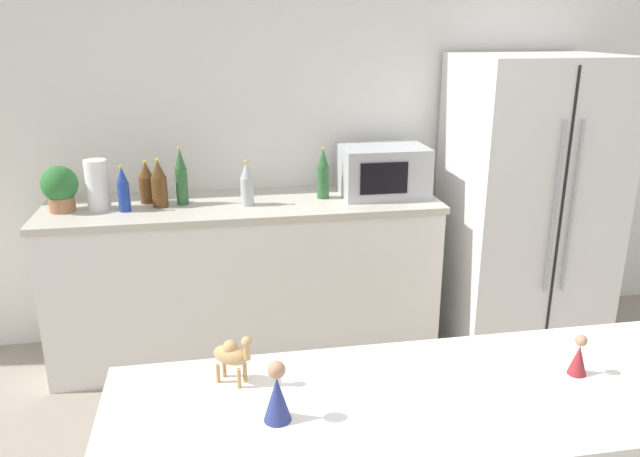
{
  "coord_description": "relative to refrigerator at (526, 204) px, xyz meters",
  "views": [
    {
      "loc": [
        -0.46,
        -0.94,
        1.86
      ],
      "look_at": [
        -0.06,
        1.37,
        1.08
      ],
      "focal_mm": 35.0,
      "sensor_mm": 36.0,
      "label": 1
    }
  ],
  "objects": [
    {
      "name": "wall_back",
      "position": [
        -1.33,
        0.42,
        0.43
      ],
      "size": [
        8.0,
        0.06,
        2.55
      ],
      "color": "white",
      "rests_on": "ground_plane"
    },
    {
      "name": "back_counter",
      "position": [
        -1.64,
        0.09,
        -0.39
      ],
      "size": [
        2.16,
        0.63,
        0.92
      ],
      "color": "white",
      "rests_on": "ground_plane"
    },
    {
      "name": "refrigerator",
      "position": [
        0.0,
        0.0,
        0.0
      ],
      "size": [
        0.86,
        0.77,
        1.69
      ],
      "color": "white",
      "rests_on": "ground_plane"
    },
    {
      "name": "potted_plant",
      "position": [
        -2.59,
        0.07,
        0.2
      ],
      "size": [
        0.19,
        0.19,
        0.24
      ],
      "color": "#9E6B47",
      "rests_on": "back_counter"
    },
    {
      "name": "paper_towel_roll",
      "position": [
        -2.4,
        0.08,
        0.2
      ],
      "size": [
        0.12,
        0.12,
        0.26
      ],
      "color": "white",
      "rests_on": "back_counter"
    },
    {
      "name": "microwave",
      "position": [
        -0.85,
        0.11,
        0.21
      ],
      "size": [
        0.48,
        0.37,
        0.28
      ],
      "color": "#B2B5BA",
      "rests_on": "back_counter"
    },
    {
      "name": "back_bottle_0",
      "position": [
        -1.62,
        0.02,
        0.18
      ],
      "size": [
        0.07,
        0.07,
        0.24
      ],
      "color": "#B2B7BC",
      "rests_on": "back_counter"
    },
    {
      "name": "back_bottle_1",
      "position": [
        -1.97,
        0.1,
        0.22
      ],
      "size": [
        0.06,
        0.06,
        0.32
      ],
      "color": "#2D6033",
      "rests_on": "back_counter"
    },
    {
      "name": "back_bottle_2",
      "position": [
        -2.09,
        0.07,
        0.19
      ],
      "size": [
        0.08,
        0.08,
        0.26
      ],
      "color": "brown",
      "rests_on": "back_counter"
    },
    {
      "name": "back_bottle_3",
      "position": [
        -1.19,
        0.09,
        0.21
      ],
      "size": [
        0.07,
        0.07,
        0.29
      ],
      "color": "#2D6033",
      "rests_on": "back_counter"
    },
    {
      "name": "back_bottle_4",
      "position": [
        -2.16,
        0.16,
        0.18
      ],
      "size": [
        0.08,
        0.08,
        0.23
      ],
      "color": "brown",
      "rests_on": "back_counter"
    },
    {
      "name": "back_bottle_5",
      "position": [
        -2.26,
        0.02,
        0.19
      ],
      "size": [
        0.06,
        0.06,
        0.24
      ],
      "color": "navy",
      "rests_on": "back_counter"
    },
    {
      "name": "camel_figurine",
      "position": [
        -1.78,
        -1.83,
        0.21
      ],
      "size": [
        0.11,
        0.1,
        0.14
      ],
      "color": "tan",
      "rests_on": "bar_counter"
    },
    {
      "name": "wise_man_figurine_blue",
      "position": [
        -0.88,
        -1.94,
        0.18
      ],
      "size": [
        0.05,
        0.05,
        0.11
      ],
      "color": "maroon",
      "rests_on": "bar_counter"
    },
    {
      "name": "wise_man_figurine_crimson",
      "position": [
        -1.68,
        -2.01,
        0.19
      ],
      "size": [
        0.07,
        0.07,
        0.15
      ],
      "color": "navy",
      "rests_on": "bar_counter"
    }
  ]
}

